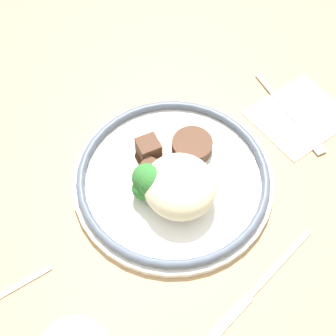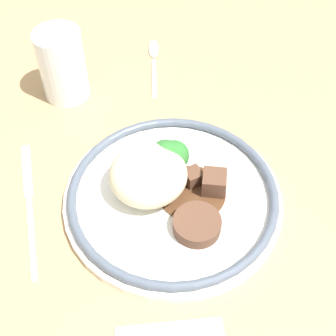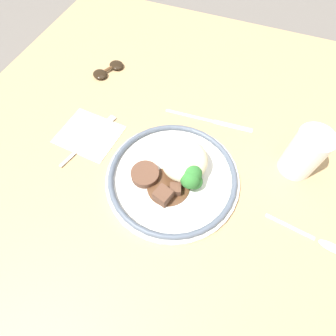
{
  "view_description": "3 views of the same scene",
  "coord_description": "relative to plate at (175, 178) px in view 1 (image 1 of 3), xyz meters",
  "views": [
    {
      "loc": [
        0.23,
        0.21,
        0.62
      ],
      "look_at": [
        0.01,
        -0.05,
        0.08
      ],
      "focal_mm": 50.0,
      "sensor_mm": 36.0,
      "label": 1
    },
    {
      "loc": [
        -0.36,
        0.02,
        0.54
      ],
      "look_at": [
        0.02,
        -0.05,
        0.07
      ],
      "focal_mm": 50.0,
      "sensor_mm": 36.0,
      "label": 2
    },
    {
      "loc": [
        0.09,
        -0.3,
        0.54
      ],
      "look_at": [
        -0.01,
        -0.04,
        0.06
      ],
      "focal_mm": 28.0,
      "sensor_mm": 36.0,
      "label": 3
    }
  ],
  "objects": [
    {
      "name": "ground_plane",
      "position": [
        -0.0,
        0.04,
        -0.05
      ],
      "size": [
        8.0,
        8.0,
        0.0
      ],
      "primitive_type": "plane",
      "color": "#5B5651"
    },
    {
      "name": "dining_table",
      "position": [
        -0.0,
        0.04,
        -0.04
      ],
      "size": [
        1.15,
        1.18,
        0.03
      ],
      "color": "tan",
      "rests_on": "ground"
    },
    {
      "name": "napkin",
      "position": [
        -0.23,
        0.04,
        -0.02
      ],
      "size": [
        0.15,
        0.13,
        0.0
      ],
      "color": "silver",
      "rests_on": "dining_table"
    },
    {
      "name": "plate",
      "position": [
        0.0,
        0.0,
        0.0
      ],
      "size": [
        0.29,
        0.29,
        0.08
      ],
      "color": "white",
      "rests_on": "dining_table"
    },
    {
      "name": "fork",
      "position": [
        -0.22,
        0.04,
        -0.02
      ],
      "size": [
        0.06,
        0.18,
        0.0
      ],
      "rotation": [
        0.0,
        0.0,
        1.32
      ],
      "color": "silver",
      "rests_on": "napkin"
    },
    {
      "name": "knife",
      "position": [
        0.03,
        0.18,
        -0.02
      ],
      "size": [
        0.22,
        0.02,
        0.0
      ],
      "rotation": [
        0.0,
        0.0,
        0.06
      ],
      "color": "silver",
      "rests_on": "dining_table"
    }
  ]
}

